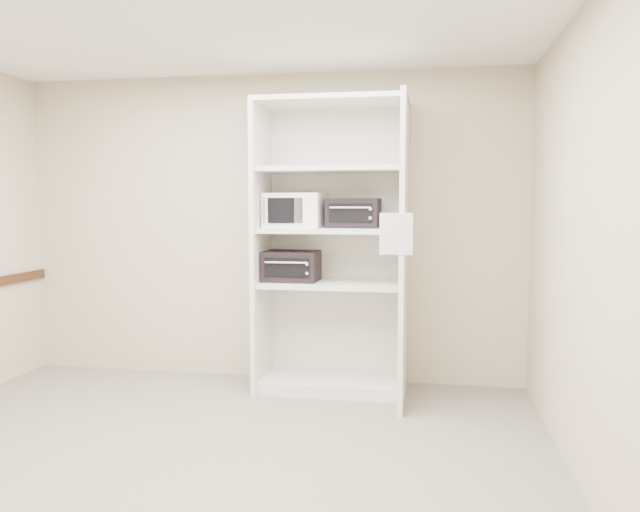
% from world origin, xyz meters
% --- Properties ---
extents(floor, '(4.50, 4.00, 0.01)m').
position_xyz_m(floor, '(0.00, 0.00, 0.00)').
color(floor, slate).
rests_on(floor, ground).
extents(ceiling, '(4.50, 4.00, 0.01)m').
position_xyz_m(ceiling, '(0.00, 0.00, 2.70)').
color(ceiling, white).
extents(wall_back, '(4.50, 0.02, 2.70)m').
position_xyz_m(wall_back, '(0.00, 2.00, 1.35)').
color(wall_back, '#B6AF90').
rests_on(wall_back, ground).
extents(wall_right, '(0.02, 4.00, 2.70)m').
position_xyz_m(wall_right, '(2.25, 0.00, 1.35)').
color(wall_right, '#B6AF90').
rests_on(wall_right, ground).
extents(shelving_unit, '(1.24, 0.92, 2.42)m').
position_xyz_m(shelving_unit, '(0.67, 1.70, 1.13)').
color(shelving_unit, white).
rests_on(shelving_unit, floor).
extents(microwave, '(0.50, 0.40, 0.29)m').
position_xyz_m(microwave, '(0.30, 1.74, 1.51)').
color(microwave, white).
rests_on(microwave, shelving_unit).
extents(toaster_oven_upper, '(0.44, 0.33, 0.24)m').
position_xyz_m(toaster_oven_upper, '(0.80, 1.75, 1.49)').
color(toaster_oven_upper, black).
rests_on(toaster_oven_upper, shelving_unit).
extents(toaster_oven_lower, '(0.46, 0.35, 0.25)m').
position_xyz_m(toaster_oven_lower, '(0.28, 1.69, 1.05)').
color(toaster_oven_lower, black).
rests_on(toaster_oven_lower, shelving_unit).
extents(paper_sign, '(0.23, 0.01, 0.29)m').
position_xyz_m(paper_sign, '(1.18, 1.07, 1.36)').
color(paper_sign, white).
rests_on(paper_sign, shelving_unit).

